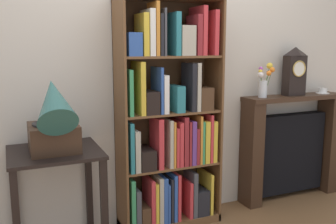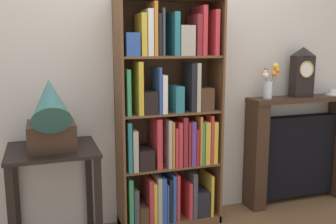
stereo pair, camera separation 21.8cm
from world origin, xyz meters
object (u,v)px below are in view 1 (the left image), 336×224
at_px(bookshelf, 169,128).
at_px(teacup_with_saucer, 323,91).
at_px(fireplace_mantel, 290,147).
at_px(flower_vase, 264,82).
at_px(mantel_clock, 295,71).
at_px(gramophone, 54,119).
at_px(side_table_left, 56,176).

height_order(bookshelf, teacup_with_saucer, bookshelf).
bearing_deg(fireplace_mantel, flower_vase, -176.18).
distance_m(bookshelf, mantel_clock, 1.30).
bearing_deg(mantel_clock, flower_vase, -179.46).
xyz_separation_m(bookshelf, fireplace_mantel, (1.25, 0.06, -0.31)).
xyz_separation_m(mantel_clock, teacup_with_saucer, (0.35, 0.00, -0.19)).
xyz_separation_m(gramophone, flower_vase, (1.78, 0.23, 0.14)).
relative_size(gramophone, fireplace_mantel, 0.55).
bearing_deg(fireplace_mantel, bookshelf, -177.23).
bearing_deg(side_table_left, fireplace_mantel, 4.78).
distance_m(bookshelf, flower_vase, 0.96).
distance_m(side_table_left, teacup_with_saucer, 2.50).
xyz_separation_m(fireplace_mantel, mantel_clock, (-0.02, -0.02, 0.71)).
distance_m(fireplace_mantel, flower_vase, 0.72).
bearing_deg(bookshelf, gramophone, -167.78).
relative_size(side_table_left, fireplace_mantel, 0.72).
relative_size(fireplace_mantel, mantel_clock, 2.35).
height_order(gramophone, fireplace_mantel, gramophone).
distance_m(flower_vase, teacup_with_saucer, 0.69).
distance_m(side_table_left, mantel_clock, 2.20).
xyz_separation_m(bookshelf, flower_vase, (0.91, 0.04, 0.32)).
bearing_deg(gramophone, mantel_clock, 6.21).
distance_m(side_table_left, flower_vase, 1.86).
height_order(bookshelf, mantel_clock, bookshelf).
height_order(side_table_left, teacup_with_saucer, teacup_with_saucer).
bearing_deg(fireplace_mantel, teacup_with_saucer, -3.06).
height_order(bookshelf, gramophone, bookshelf).
bearing_deg(teacup_with_saucer, gramophone, -174.62).
bearing_deg(flower_vase, gramophone, -172.75).
relative_size(bookshelf, mantel_clock, 4.07).
bearing_deg(teacup_with_saucer, flower_vase, -179.55).
bearing_deg(bookshelf, teacup_with_saucer, 1.54).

